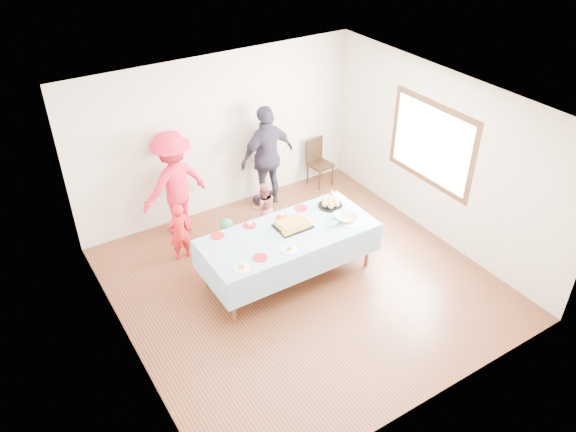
# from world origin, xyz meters

# --- Properties ---
(ground) EXTENTS (5.00, 5.00, 0.00)m
(ground) POSITION_xyz_m (0.00, 0.00, 0.00)
(ground) COLOR #4A2415
(ground) RESTS_ON ground
(room_walls) EXTENTS (5.04, 5.04, 2.72)m
(room_walls) POSITION_xyz_m (0.05, 0.00, 1.77)
(room_walls) COLOR beige
(room_walls) RESTS_ON ground
(party_table) EXTENTS (2.50, 1.10, 0.78)m
(party_table) POSITION_xyz_m (-0.08, 0.24, 0.72)
(party_table) COLOR #502D1B
(party_table) RESTS_ON ground
(birthday_cake) EXTENTS (0.50, 0.38, 0.09)m
(birthday_cake) POSITION_xyz_m (0.04, 0.32, 0.82)
(birthday_cake) COLOR black
(birthday_cake) RESTS_ON party_table
(rolls_tray) EXTENTS (0.37, 0.37, 0.11)m
(rolls_tray) POSITION_xyz_m (0.81, 0.48, 0.83)
(rolls_tray) COLOR black
(rolls_tray) RESTS_ON party_table
(punch_bowl) EXTENTS (0.34, 0.34, 0.08)m
(punch_bowl) POSITION_xyz_m (0.80, 0.08, 0.82)
(punch_bowl) COLOR silver
(punch_bowl) RESTS_ON party_table
(party_hat) EXTENTS (0.11, 0.11, 0.19)m
(party_hat) POSITION_xyz_m (0.95, 0.64, 0.87)
(party_hat) COLOR silver
(party_hat) RESTS_ON party_table
(fork_pile) EXTENTS (0.24, 0.18, 0.07)m
(fork_pile) POSITION_xyz_m (0.54, 0.04, 0.81)
(fork_pile) COLOR white
(fork_pile) RESTS_ON party_table
(plate_red_far_a) EXTENTS (0.19, 0.19, 0.01)m
(plate_red_far_a) POSITION_xyz_m (-0.96, 0.69, 0.79)
(plate_red_far_a) COLOR red
(plate_red_far_a) RESTS_ON party_table
(plate_red_far_b) EXTENTS (0.19, 0.19, 0.01)m
(plate_red_far_b) POSITION_xyz_m (-0.47, 0.67, 0.79)
(plate_red_far_b) COLOR red
(plate_red_far_b) RESTS_ON party_table
(plate_red_far_c) EXTENTS (0.17, 0.17, 0.01)m
(plate_red_far_c) POSITION_xyz_m (0.04, 0.60, 0.79)
(plate_red_far_c) COLOR red
(plate_red_far_c) RESTS_ON party_table
(plate_red_far_d) EXTENTS (0.20, 0.20, 0.01)m
(plate_red_far_d) POSITION_xyz_m (0.41, 0.67, 0.79)
(plate_red_far_d) COLOR red
(plate_red_far_d) RESTS_ON party_table
(plate_red_near) EXTENTS (0.20, 0.20, 0.01)m
(plate_red_near) POSITION_xyz_m (-0.71, -0.06, 0.79)
(plate_red_near) COLOR red
(plate_red_near) RESTS_ON party_table
(plate_white_left) EXTENTS (0.22, 0.22, 0.01)m
(plate_white_left) POSITION_xyz_m (-1.02, -0.12, 0.79)
(plate_white_left) COLOR white
(plate_white_left) RESTS_ON party_table
(plate_white_mid) EXTENTS (0.22, 0.22, 0.01)m
(plate_white_mid) POSITION_xyz_m (-0.30, -0.12, 0.79)
(plate_white_mid) COLOR white
(plate_white_mid) RESTS_ON party_table
(plate_white_right) EXTENTS (0.21, 0.21, 0.01)m
(plate_white_right) POSITION_xyz_m (0.76, -0.05, 0.79)
(plate_white_right) COLOR white
(plate_white_right) RESTS_ON party_table
(dining_chair) EXTENTS (0.43, 0.43, 0.88)m
(dining_chair) POSITION_xyz_m (1.84, 2.27, 0.49)
(dining_chair) COLOR black
(dining_chair) RESTS_ON ground
(toddler_left) EXTENTS (0.35, 0.24, 0.95)m
(toddler_left) POSITION_xyz_m (-1.23, 1.49, 0.47)
(toddler_left) COLOR red
(toddler_left) RESTS_ON ground
(toddler_mid) EXTENTS (0.44, 0.31, 0.83)m
(toddler_mid) POSITION_xyz_m (-0.72, 0.90, 0.42)
(toddler_mid) COLOR #277742
(toddler_mid) RESTS_ON ground
(toddler_right) EXTENTS (0.50, 0.43, 0.87)m
(toddler_right) POSITION_xyz_m (0.21, 1.45, 0.44)
(toddler_right) COLOR #B46354
(toddler_right) RESTS_ON ground
(adult_left) EXTENTS (1.23, 0.85, 1.76)m
(adult_left) POSITION_xyz_m (-0.97, 2.20, 0.88)
(adult_left) COLOR red
(adult_left) RESTS_ON ground
(adult_right) EXTENTS (1.12, 0.58, 1.82)m
(adult_right) POSITION_xyz_m (0.70, 2.16, 0.91)
(adult_right) COLOR #302B3B
(adult_right) RESTS_ON ground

